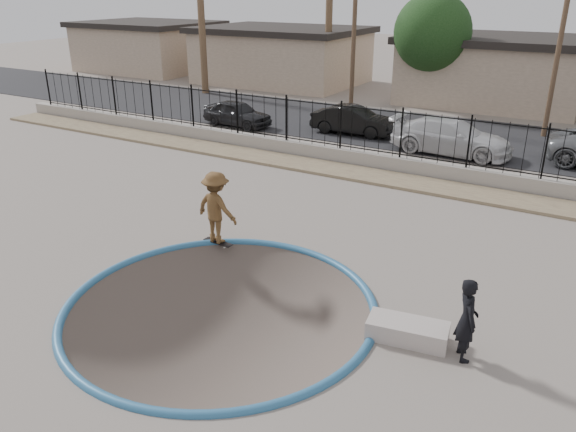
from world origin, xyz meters
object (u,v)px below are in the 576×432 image
(videographer, at_px, (467,320))
(car_b, at_px, (353,120))
(car_c, at_px, (451,137))
(car_a, at_px, (237,113))
(concrete_ledge, at_px, (407,331))
(skateboard, at_px, (218,242))
(skater, at_px, (217,211))

(videographer, xyz_separation_m, car_b, (-9.07, 14.91, -0.15))
(car_c, bearing_deg, car_a, 94.20)
(concrete_ledge, xyz_separation_m, car_c, (-3.01, 13.87, 0.56))
(videographer, bearing_deg, car_c, -12.69)
(skateboard, bearing_deg, skater, 4.01)
(skater, relative_size, videographer, 1.18)
(videographer, relative_size, car_a, 0.46)
(skateboard, distance_m, videographer, 7.38)
(skater, distance_m, car_b, 13.36)
(videographer, relative_size, concrete_ledge, 1.06)
(skater, xyz_separation_m, skateboard, (-0.00, 0.00, -0.93))
(skateboard, relative_size, car_c, 0.18)
(skateboard, height_order, concrete_ledge, concrete_ledge)
(skater, xyz_separation_m, car_b, (-1.93, 13.21, -0.31))
(concrete_ledge, xyz_separation_m, car_a, (-13.73, 13.48, 0.46))
(videographer, height_order, concrete_ledge, videographer)
(skateboard, xyz_separation_m, car_b, (-1.93, 13.21, 0.63))
(skater, bearing_deg, videographer, 171.83)
(videographer, distance_m, concrete_ledge, 1.29)
(skateboard, height_order, car_a, car_a)
(car_c, bearing_deg, skater, 168.18)
(skater, relative_size, car_a, 0.54)
(skater, distance_m, car_a, 14.09)
(videographer, distance_m, car_c, 14.48)
(car_a, bearing_deg, skateboard, -142.15)
(skater, distance_m, skateboard, 0.93)
(car_a, xyz_separation_m, car_c, (10.72, 0.39, 0.10))
(skateboard, height_order, videographer, videographer)
(skateboard, height_order, car_c, car_c)
(skater, bearing_deg, car_c, -98.76)
(car_a, xyz_separation_m, car_b, (5.77, 1.41, 0.03))
(concrete_ledge, xyz_separation_m, car_b, (-7.96, 14.89, 0.49))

